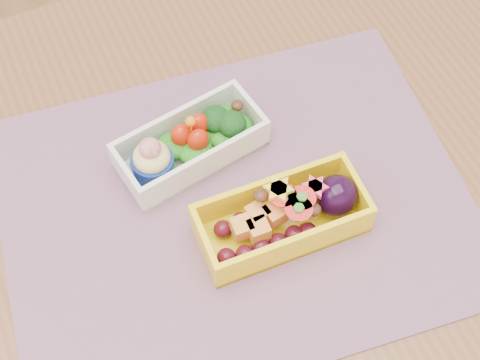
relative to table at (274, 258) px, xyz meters
name	(u,v)px	position (x,y,z in m)	size (l,w,h in m)	color
table	(274,258)	(0.00, 0.00, 0.00)	(1.20, 0.80, 0.75)	brown
placemat	(236,205)	(-0.03, 0.03, 0.10)	(0.49, 0.37, 0.00)	#8A5F72
bento_white	(190,144)	(-0.05, 0.11, 0.12)	(0.17, 0.09, 0.07)	white
bento_yellow	(285,217)	(0.00, -0.01, 0.13)	(0.17, 0.08, 0.06)	yellow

